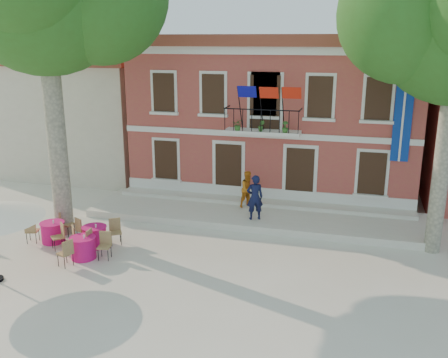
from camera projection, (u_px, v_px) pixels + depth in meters
ground at (174, 256)px, 17.45m from camera, size 90.00×90.00×0.00m
main_building at (279, 111)px, 25.18m from camera, size 13.50×9.59×7.50m
neighbor_west at (87, 111)px, 29.20m from camera, size 9.40×9.40×6.40m
terrace at (256, 215)px, 20.98m from camera, size 14.00×3.40×0.30m
pedestrian_navy at (255, 197)px, 19.88m from camera, size 0.79×0.67×1.83m
pedestrian_orange at (248, 189)px, 21.37m from camera, size 0.98×0.97×1.59m
cafe_table_0 at (95, 235)px, 18.11m from camera, size 1.87×1.66×0.95m
cafe_table_1 at (83, 247)px, 17.14m from camera, size 1.76×1.84×0.95m
cafe_table_3 at (53, 231)px, 18.51m from camera, size 1.82×1.79×0.95m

